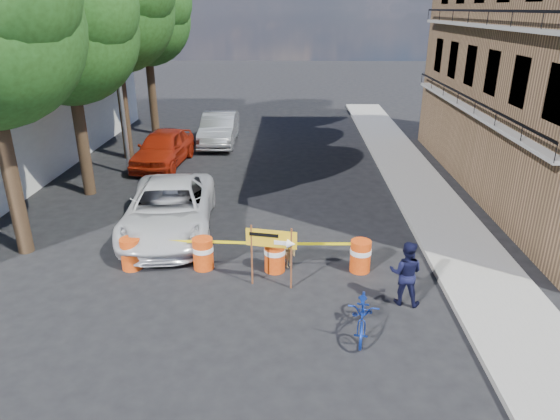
# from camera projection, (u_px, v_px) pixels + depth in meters

# --- Properties ---
(ground) EXTENTS (120.00, 120.00, 0.00)m
(ground) POSITION_uv_depth(u_px,v_px,m) (248.00, 289.00, 12.86)
(ground) COLOR black
(ground) RESTS_ON ground
(sidewalk_east) EXTENTS (2.40, 40.00, 0.15)m
(sidewalk_east) POSITION_uv_depth(u_px,v_px,m) (431.00, 204.00, 18.23)
(sidewalk_east) COLOR gray
(sidewalk_east) RESTS_ON ground
(tree_mid_a) EXTENTS (5.25, 5.00, 8.68)m
(tree_mid_a) POSITION_uv_depth(u_px,v_px,m) (67.00, 31.00, 17.25)
(tree_mid_a) COLOR #332316
(tree_mid_a) RESTS_ON ground
(tree_mid_b) EXTENTS (5.67, 5.40, 9.62)m
(tree_mid_b) POSITION_uv_depth(u_px,v_px,m) (114.00, 8.00, 21.62)
(tree_mid_b) COLOR #332316
(tree_mid_b) RESTS_ON ground
(tree_far) EXTENTS (5.04, 4.80, 8.84)m
(tree_far) POSITION_uv_depth(u_px,v_px,m) (146.00, 19.00, 26.44)
(tree_far) COLOR #332316
(tree_far) RESTS_ON ground
(streetlamp) EXTENTS (1.25, 0.18, 8.00)m
(streetlamp) POSITION_uv_depth(u_px,v_px,m) (120.00, 71.00, 20.16)
(streetlamp) COLOR gray
(streetlamp) RESTS_ON ground
(barrel_far_left) EXTENTS (0.58, 0.58, 0.90)m
(barrel_far_left) POSITION_uv_depth(u_px,v_px,m) (131.00, 253.00, 13.74)
(barrel_far_left) COLOR red
(barrel_far_left) RESTS_ON ground
(barrel_mid_left) EXTENTS (0.58, 0.58, 0.90)m
(barrel_mid_left) POSITION_uv_depth(u_px,v_px,m) (203.00, 253.00, 13.74)
(barrel_mid_left) COLOR red
(barrel_mid_left) RESTS_ON ground
(barrel_mid_right) EXTENTS (0.58, 0.58, 0.90)m
(barrel_mid_right) POSITION_uv_depth(u_px,v_px,m) (275.00, 255.00, 13.61)
(barrel_mid_right) COLOR red
(barrel_mid_right) RESTS_ON ground
(barrel_far_right) EXTENTS (0.58, 0.58, 0.90)m
(barrel_far_right) POSITION_uv_depth(u_px,v_px,m) (360.00, 255.00, 13.60)
(barrel_far_right) COLOR red
(barrel_far_right) RESTS_ON ground
(detour_sign) EXTENTS (1.30, 0.39, 1.69)m
(detour_sign) POSITION_uv_depth(u_px,v_px,m) (277.00, 244.00, 12.53)
(detour_sign) COLOR #592D19
(detour_sign) RESTS_ON ground
(pedestrian) EXTENTS (0.94, 0.83, 1.65)m
(pedestrian) POSITION_uv_depth(u_px,v_px,m) (406.00, 273.00, 11.98)
(pedestrian) COLOR black
(pedestrian) RESTS_ON ground
(bicycle) EXTENTS (0.79, 1.06, 1.85)m
(bicycle) POSITION_uv_depth(u_px,v_px,m) (364.00, 296.00, 10.85)
(bicycle) COLOR #122F98
(bicycle) RESTS_ON ground
(dog) EXTENTS (0.86, 0.50, 0.68)m
(dog) POSITION_uv_depth(u_px,v_px,m) (282.00, 257.00, 13.82)
(dog) COLOR tan
(dog) RESTS_ON ground
(suv_white) EXTENTS (3.27, 6.03, 1.60)m
(suv_white) POSITION_uv_depth(u_px,v_px,m) (169.00, 209.00, 15.87)
(suv_white) COLOR silver
(suv_white) RESTS_ON ground
(sedan_red) EXTENTS (2.31, 4.92, 1.63)m
(sedan_red) POSITION_uv_depth(u_px,v_px,m) (163.00, 148.00, 22.72)
(sedan_red) COLOR #AA230E
(sedan_red) RESTS_ON ground
(sedan_silver) EXTENTS (1.82, 4.95, 1.62)m
(sedan_silver) POSITION_uv_depth(u_px,v_px,m) (219.00, 129.00, 26.34)
(sedan_silver) COLOR #9FA1A5
(sedan_silver) RESTS_ON ground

